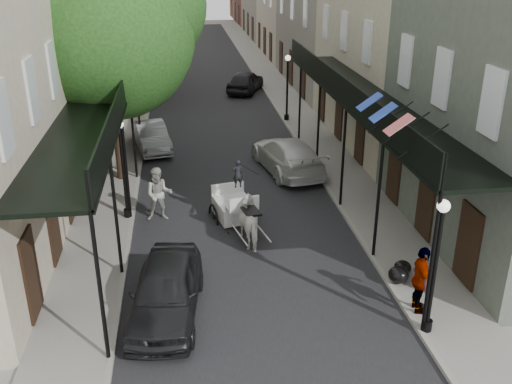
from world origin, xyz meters
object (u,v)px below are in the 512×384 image
object	(u,v)px
lamppost_right_near	(435,266)
car_right_near	(287,155)
pedestrian_sidewalk_right	(421,280)
tree_near	(119,25)
horse	(252,223)
carriage	(231,191)
tree_far	(139,9)
pedestrian_walking	(159,194)
car_left_mid	(151,137)
car_right_far	(245,81)
pedestrian_sidewalk_left	(143,92)
car_left_far	(159,68)
car_left_near	(166,290)
lamppost_left	(123,168)
lamppost_right_far	(287,87)

from	to	relation	value
lamppost_right_near	car_right_near	size ratio (longest dim) A/B	0.71
lamppost_right_near	car_right_near	bearing A→B (deg)	96.68
pedestrian_sidewalk_right	tree_near	bearing A→B (deg)	44.33
horse	carriage	size ratio (longest dim) A/B	0.71
tree_near	tree_far	distance (m)	14.02
carriage	pedestrian_walking	bearing A→B (deg)	168.80
horse	car_left_mid	size ratio (longest dim) A/B	0.43
horse	carriage	xyz separation A→B (m)	(-0.50, 2.28, 0.22)
lamppost_right_near	car_right_far	bearing A→B (deg)	93.10
lamppost_right_near	pedestrian_walking	distance (m)	10.56
pedestrian_sidewalk_left	pedestrian_sidewalk_right	size ratio (longest dim) A/B	0.89
horse	car_right_far	bearing A→B (deg)	-108.35
tree_near	car_left_far	distance (m)	22.76
tree_far	horse	bearing A→B (deg)	-77.70
pedestrian_walking	car_left_near	bearing A→B (deg)	-86.53
lamppost_right_near	car_left_mid	size ratio (longest dim) A/B	0.91
lamppost_left	car_right_near	bearing A→B (deg)	31.71
lamppost_left	lamppost_right_far	bearing A→B (deg)	55.65
lamppost_right_near	car_left_near	xyz separation A→B (m)	(-6.70, 1.78, -1.29)
car_right_near	pedestrian_sidewalk_right	bearing A→B (deg)	87.72
lamppost_right_near	pedestrian_sidewalk_left	xyz separation A→B (m)	(-8.39, 24.37, -1.07)
car_left_far	car_right_far	xyz separation A→B (m)	(6.10, -6.42, 0.13)
tree_far	horse	distance (m)	21.66
car_left_near	carriage	bearing A→B (deg)	76.05
tree_near	car_left_near	distance (m)	11.98
car_left_far	car_right_near	world-z (taller)	car_right_near
horse	pedestrian_walking	world-z (taller)	pedestrian_walking
horse	pedestrian_walking	bearing A→B (deg)	-47.67
car_right_near	pedestrian_sidewalk_left	bearing A→B (deg)	-70.23
car_right_near	car_right_far	world-z (taller)	car_right_near
lamppost_left	car_left_near	distance (m)	6.53
tree_near	carriage	size ratio (longest dim) A/B	3.84
tree_far	car_left_far	xyz separation A→B (m)	(0.74, 7.98, -5.21)
lamppost_right_near	horse	bearing A→B (deg)	124.54
pedestrian_sidewalk_left	car_left_near	world-z (taller)	pedestrian_sidewalk_left
tree_far	pedestrian_walking	size ratio (longest dim) A/B	4.24
lamppost_right_far	pedestrian_walking	distance (m)	14.07
tree_far	lamppost_right_far	bearing A→B (deg)	-36.51
tree_near	car_right_near	bearing A→B (deg)	0.06
lamppost_right_far	car_right_near	size ratio (longest dim) A/B	0.71
lamppost_left	lamppost_right_far	size ratio (longest dim) A/B	1.00
tree_near	pedestrian_sidewalk_right	world-z (taller)	tree_near
lamppost_right_far	pedestrian_sidewalk_left	distance (m)	9.52
pedestrian_walking	car_right_far	distance (m)	20.64
tree_far	lamppost_right_far	xyz separation A→B (m)	(8.35, -6.18, -3.79)
pedestrian_sidewalk_left	pedestrian_sidewalk_right	distance (m)	25.01
tree_near	pedestrian_sidewalk_right	bearing A→B (deg)	-53.44
horse	car_left_near	xyz separation A→B (m)	(-2.84, -3.83, 0.01)
lamppost_right_far	pedestrian_sidewalk_left	xyz separation A→B (m)	(-8.39, 4.37, -1.07)
lamppost_left	car_right_far	bearing A→B (deg)	71.25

